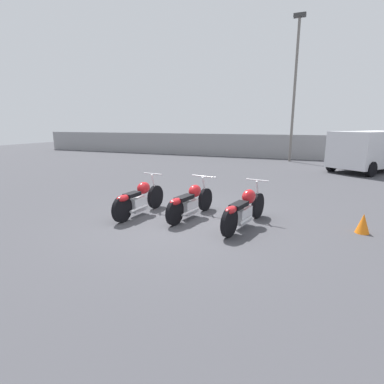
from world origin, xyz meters
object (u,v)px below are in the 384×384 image
(light_pole_right, at_px, (295,79))
(motorcycle_slot_0, at_px, (139,199))
(parked_van, at_px, (371,149))
(traffic_cone_near, at_px, (363,223))
(motorcycle_slot_2, at_px, (244,209))
(motorcycle_slot_1, at_px, (190,202))

(light_pole_right, height_order, motorcycle_slot_0, light_pole_right)
(light_pole_right, distance_m, motorcycle_slot_0, 14.76)
(parked_van, bearing_deg, traffic_cone_near, -63.58)
(light_pole_right, bearing_deg, motorcycle_slot_2, -89.75)
(motorcycle_slot_1, bearing_deg, motorcycle_slot_0, -157.57)
(light_pole_right, xyz_separation_m, motorcycle_slot_0, (-2.71, -13.76, -4.60))
(light_pole_right, height_order, traffic_cone_near, light_pole_right)
(motorcycle_slot_1, bearing_deg, light_pole_right, 94.12)
(traffic_cone_near, bearing_deg, motorcycle_slot_0, -172.52)
(light_pole_right, bearing_deg, parked_van, -33.85)
(motorcycle_slot_2, bearing_deg, parked_van, 81.10)
(parked_van, bearing_deg, motorcycle_slot_1, -82.22)
(light_pole_right, relative_size, motorcycle_slot_2, 3.91)
(motorcycle_slot_0, relative_size, motorcycle_slot_1, 1.01)
(motorcycle_slot_1, bearing_deg, traffic_cone_near, 15.71)
(parked_van, height_order, traffic_cone_near, parked_van)
(motorcycle_slot_2, distance_m, parked_van, 11.64)
(light_pole_right, distance_m, parked_van, 6.31)
(motorcycle_slot_0, bearing_deg, parked_van, 63.70)
(motorcycle_slot_0, xyz_separation_m, motorcycle_slot_1, (1.33, 0.30, -0.01))
(motorcycle_slot_0, height_order, motorcycle_slot_2, motorcycle_slot_0)
(light_pole_right, xyz_separation_m, parked_van, (4.11, -2.76, -3.91))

